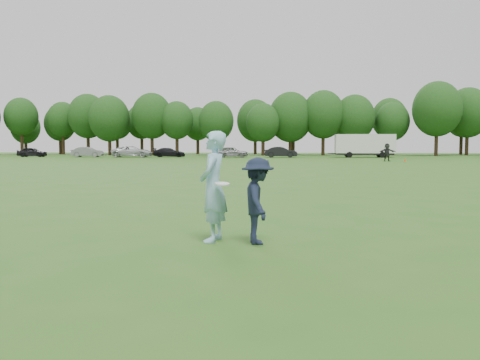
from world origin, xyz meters
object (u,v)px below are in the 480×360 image
Objects in this scene: car_e at (232,152)px; car_f at (281,152)px; car_a at (32,152)px; car_d at (169,153)px; car_b at (88,152)px; player_far_d at (387,152)px; cargo_trailer at (365,145)px; thrower at (213,186)px; field_cone at (405,160)px; car_c at (132,152)px; defender at (258,201)px.

car_e is 6.80m from car_f.
car_a is 19.92m from car_d.
car_f is (27.37, 0.20, 0.02)m from car_b.
car_a is (-47.21, 14.42, -0.27)m from player_far_d.
car_f is at bearing -96.50° from car_d.
cargo_trailer reaches higher than car_e.
thrower is 0.23× the size of cargo_trailer.
car_d is 15.03× the size of field_cone.
field_cone is (49.10, -14.47, -0.54)m from car_a.
thrower is 63.61m from car_c.
car_b is 6.49m from car_c.
car_b is 0.98× the size of car_e.
cargo_trailer is (11.47, 1.38, 1.04)m from car_f.
cargo_trailer is at bearing -91.93° from car_c.
field_cone is (14.19, 46.27, -0.89)m from thrower.
player_far_d is at bearing -128.25° from car_e.
defender is at bearing -176.57° from car_f.
player_far_d is 18.30m from car_f.
car_d is (-15.01, 61.41, -0.39)m from thrower.
car_d is 9.26m from car_e.
player_far_d is at bearing -113.43° from car_a.
cargo_trailer is at bearing -91.50° from car_b.
car_d is 1.01× the size of car_f.
player_far_d is (11.44, 46.48, 0.17)m from defender.
car_f is at bearing -174.03° from thrower.
defender is 48.31m from field_cone.
thrower is 6.93× the size of field_cone.
car_a is at bearing -143.36° from thrower.
car_c is at bearing 8.55° from defender.
car_e is (20.64, -0.71, 0.04)m from car_b.
thrower is 63.18m from cargo_trailer.
car_f is (15.83, -0.82, 0.08)m from car_d.
car_c is 37.04m from field_cone.
car_b is (8.37, -0.36, 0.03)m from car_a.
car_b is at bearing -98.90° from car_a.
player_far_d is at bearing -90.02° from cargo_trailer.
thrower reaches higher than player_far_d.
car_e reaches higher than car_a.
car_f is at bearing -10.49° from defender.
car_c is (-20.91, 60.52, -0.01)m from defender.
player_far_d is at bearing -122.44° from car_d.
car_c is 0.63× the size of cargo_trailer.
thrower is at bearing -101.22° from cargo_trailer.
field_cone is at bearing -120.92° from car_d.
car_c is at bearing 157.63° from field_cone.
thrower is 65.96m from car_b.
player_far_d is at bearing -137.79° from car_f.
car_f is at bearing -93.41° from car_b.
car_f is (20.89, 0.22, -0.05)m from car_c.
car_e is at bearing -104.32° from car_d.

